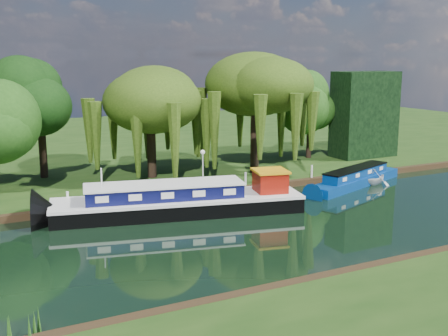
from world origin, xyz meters
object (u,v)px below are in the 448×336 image
narrowboat (356,179)px  white_cruiser (375,184)px  red_dinghy (137,212)px  dutch_barge (181,201)px

narrowboat → white_cruiser: (1.69, -0.34, -0.55)m
white_cruiser → red_dinghy: bearing=70.9°
white_cruiser → dutch_barge: bearing=75.8°
narrowboat → white_cruiser: bearing=-31.2°
white_cruiser → narrowboat: bearing=62.2°
narrowboat → red_dinghy: 17.57m
dutch_barge → red_dinghy: (-2.44, 1.55, -0.83)m
red_dinghy → white_cruiser: (19.24, -0.86, 0.00)m
red_dinghy → dutch_barge: bearing=-107.5°
dutch_barge → narrowboat: dutch_barge is taller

